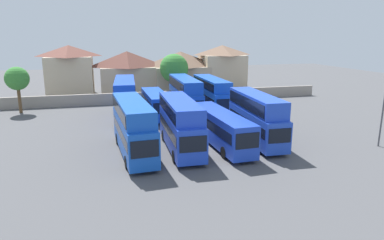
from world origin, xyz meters
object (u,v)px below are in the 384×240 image
at_px(bus_8, 212,93).
at_px(tree_behind_wall, 174,68).
at_px(tree_left_of_lot, 17,79).
at_px(bus_2, 180,122).
at_px(house_terrace_far_right, 222,68).
at_px(bus_5, 125,97).
at_px(lamp_post_lot_edge, 383,108).
at_px(house_terrace_right, 181,72).
at_px(bus_3, 221,127).
at_px(bus_6, 156,103).
at_px(bus_7, 185,94).
at_px(house_terrace_centre, 128,73).
at_px(house_terrace_left, 70,71).
at_px(bus_4, 256,115).
at_px(bus_1, 133,125).

xyz_separation_m(bus_8, tree_behind_wall, (-2.95, 12.04, 2.50)).
height_order(tree_left_of_lot, tree_behind_wall, tree_behind_wall).
height_order(bus_2, house_terrace_far_right, house_terrace_far_right).
relative_size(bus_5, lamp_post_lot_edge, 1.78).
height_order(bus_2, house_terrace_right, house_terrace_right).
bearing_deg(house_terrace_right, bus_8, -88.10).
bearing_deg(bus_3, bus_6, -165.46).
xyz_separation_m(bus_7, house_terrace_far_right, (11.54, 18.09, 1.64)).
bearing_deg(house_terrace_centre, house_terrace_left, 170.36).
bearing_deg(bus_3, bus_4, 91.68).
relative_size(bus_3, house_terrace_left, 1.33).
xyz_separation_m(bus_2, bus_4, (8.08, 0.57, 0.07)).
bearing_deg(bus_1, house_terrace_right, 156.61).
bearing_deg(bus_2, house_terrace_left, -158.28).
distance_m(bus_4, lamp_post_lot_edge, 12.16).
xyz_separation_m(bus_6, tree_behind_wall, (5.10, 12.61, 3.36)).
xyz_separation_m(bus_6, house_terrace_centre, (-2.35, 18.32, 2.16)).
bearing_deg(lamp_post_lot_edge, bus_7, 130.08).
bearing_deg(house_terrace_left, bus_5, -67.20).
bearing_deg(bus_1, house_terrace_far_right, 144.98).
distance_m(bus_6, house_terrace_far_right, 24.31).
relative_size(bus_8, house_terrace_centre, 1.12).
bearing_deg(tree_left_of_lot, bus_4, -37.88).
bearing_deg(bus_3, house_terrace_right, 171.53).
relative_size(bus_2, tree_behind_wall, 1.40).
xyz_separation_m(house_terrace_right, lamp_post_lot_edge, (12.19, -36.44, -0.14)).
xyz_separation_m(bus_5, bus_6, (3.97, -0.09, -1.01)).
relative_size(bus_4, house_terrace_right, 1.00).
bearing_deg(bus_7, bus_5, -87.58).
xyz_separation_m(bus_1, bus_8, (12.20, 14.89, -0.02)).
height_order(bus_1, bus_5, bus_5).
bearing_deg(house_terrace_centre, tree_behind_wall, -37.41).
bearing_deg(house_terrace_far_right, lamp_post_lot_edge, -83.79).
height_order(bus_7, tree_left_of_lot, tree_left_of_lot).
height_order(bus_8, house_terrace_right, house_terrace_right).
distance_m(bus_4, house_terrace_left, 39.57).
xyz_separation_m(bus_1, bus_3, (8.62, 0.35, -0.86)).
xyz_separation_m(bus_2, bus_3, (4.15, 0.24, -0.80)).
distance_m(house_terrace_left, house_terrace_far_right, 28.07).
distance_m(house_terrace_left, lamp_post_lot_edge, 49.78).
distance_m(bus_2, lamp_post_lot_edge, 19.76).
height_order(bus_4, house_terrace_far_right, house_terrace_far_right).
bearing_deg(house_terrace_far_right, house_terrace_right, -179.50).
xyz_separation_m(bus_1, tree_behind_wall, (9.25, 26.94, 2.48)).
distance_m(bus_2, house_terrace_far_right, 36.09).
bearing_deg(bus_2, bus_1, -87.11).
xyz_separation_m(house_terrace_far_right, tree_behind_wall, (-10.58, -5.78, 0.75)).
bearing_deg(lamp_post_lot_edge, tree_behind_wall, 115.33).
distance_m(bus_5, house_terrace_far_right, 26.90).
bearing_deg(bus_6, house_terrace_left, -149.32).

